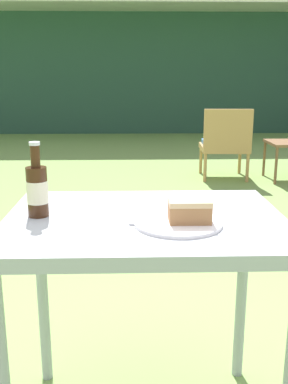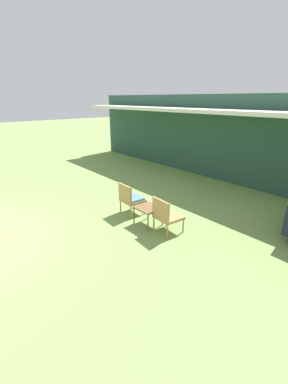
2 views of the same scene
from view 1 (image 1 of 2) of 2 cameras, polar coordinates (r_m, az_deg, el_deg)
cabin_building at (r=11.05m, az=-4.22°, el=16.24°), size 11.70×4.83×2.95m
wicker_chair_cushioned at (r=5.21m, az=10.25°, el=6.26°), size 0.55×0.54×0.81m
patio_table at (r=1.37m, az=0.12°, el=-6.64°), size 0.83×0.62×0.75m
cake_on_plate at (r=1.27m, az=5.07°, el=-3.09°), size 0.25×0.25×0.07m
cola_bottle_near at (r=1.36m, az=-13.41°, el=0.33°), size 0.06×0.06×0.22m
fork at (r=1.27m, az=1.86°, el=-3.99°), size 0.17×0.02×0.01m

